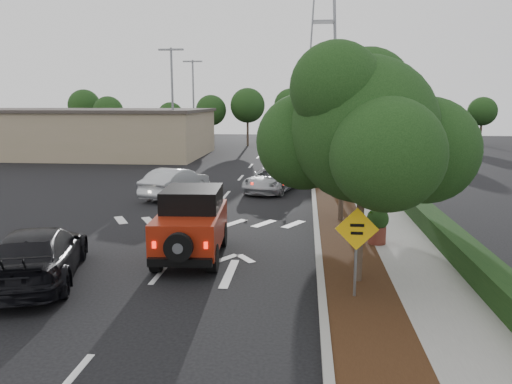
# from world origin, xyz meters

# --- Properties ---
(ground) EXTENTS (120.00, 120.00, 0.00)m
(ground) POSITION_xyz_m (0.00, 0.00, 0.00)
(ground) COLOR black
(ground) RESTS_ON ground
(curb) EXTENTS (0.20, 70.00, 0.15)m
(curb) POSITION_xyz_m (4.60, 12.00, 0.07)
(curb) COLOR #9E9B93
(curb) RESTS_ON ground
(planting_strip) EXTENTS (1.80, 70.00, 0.12)m
(planting_strip) POSITION_xyz_m (5.60, 12.00, 0.06)
(planting_strip) COLOR black
(planting_strip) RESTS_ON ground
(sidewalk) EXTENTS (2.00, 70.00, 0.12)m
(sidewalk) POSITION_xyz_m (7.50, 12.00, 0.06)
(sidewalk) COLOR gray
(sidewalk) RESTS_ON ground
(hedge) EXTENTS (0.80, 70.00, 0.80)m
(hedge) POSITION_xyz_m (8.90, 12.00, 0.40)
(hedge) COLOR black
(hedge) RESTS_ON ground
(commercial_building) EXTENTS (22.00, 12.00, 4.00)m
(commercial_building) POSITION_xyz_m (-16.00, 30.00, 2.00)
(commercial_building) COLOR gray
(commercial_building) RESTS_ON ground
(transmission_tower) EXTENTS (7.00, 4.00, 28.00)m
(transmission_tower) POSITION_xyz_m (6.00, 48.00, 0.00)
(transmission_tower) COLOR slate
(transmission_tower) RESTS_ON ground
(street_tree_near) EXTENTS (3.80, 3.80, 5.92)m
(street_tree_near) POSITION_xyz_m (5.60, -0.50, 0.00)
(street_tree_near) COLOR black
(street_tree_near) RESTS_ON ground
(street_tree_mid) EXTENTS (3.20, 3.20, 5.32)m
(street_tree_mid) POSITION_xyz_m (5.60, 6.50, 0.00)
(street_tree_mid) COLOR black
(street_tree_mid) RESTS_ON ground
(street_tree_far) EXTENTS (3.40, 3.40, 5.62)m
(street_tree_far) POSITION_xyz_m (5.60, 13.00, 0.00)
(street_tree_far) COLOR black
(street_tree_far) RESTS_ON ground
(light_pole_a) EXTENTS (2.00, 0.22, 9.00)m
(light_pole_a) POSITION_xyz_m (-6.50, 26.00, 0.00)
(light_pole_a) COLOR slate
(light_pole_a) RESTS_ON ground
(light_pole_b) EXTENTS (2.00, 0.22, 9.00)m
(light_pole_b) POSITION_xyz_m (-7.50, 38.00, 0.00)
(light_pole_b) COLOR slate
(light_pole_b) RESTS_ON ground
(red_jeep) EXTENTS (2.15, 4.38, 2.19)m
(red_jeep) POSITION_xyz_m (0.59, 1.53, 1.11)
(red_jeep) COLOR black
(red_jeep) RESTS_ON ground
(silver_suv_ahead) EXTENTS (3.28, 5.05, 1.29)m
(silver_suv_ahead) POSITION_xyz_m (2.31, 13.35, 0.65)
(silver_suv_ahead) COLOR #B1B4B9
(silver_suv_ahead) RESTS_ON ground
(black_suv_oncoming) EXTENTS (3.53, 5.59, 1.51)m
(black_suv_oncoming) POSITION_xyz_m (-3.14, -1.09, 0.75)
(black_suv_oncoming) COLOR black
(black_suv_oncoming) RESTS_ON ground
(silver_sedan_oncoming) EXTENTS (2.86, 4.80, 1.50)m
(silver_sedan_oncoming) POSITION_xyz_m (-2.52, 11.30, 0.75)
(silver_sedan_oncoming) COLOR #B0B3B8
(silver_sedan_oncoming) RESTS_ON ground
(parked_suv) EXTENTS (4.74, 2.07, 1.59)m
(parked_suv) POSITION_xyz_m (-8.89, 25.90, 0.80)
(parked_suv) COLOR #B1B3B9
(parked_suv) RESTS_ON ground
(speed_hump_sign) EXTENTS (1.06, 0.09, 2.26)m
(speed_hump_sign) POSITION_xyz_m (5.40, -1.65, 1.56)
(speed_hump_sign) COLOR slate
(speed_hump_sign) RESTS_ON ground
(terracotta_planter) EXTENTS (0.74, 0.74, 1.29)m
(terracotta_planter) POSITION_xyz_m (6.60, 3.13, 0.87)
(terracotta_planter) COLOR brown
(terracotta_planter) RESTS_ON ground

